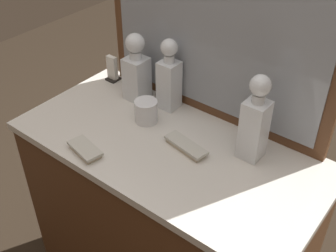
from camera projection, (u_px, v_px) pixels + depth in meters
name	position (u px, v px, depth m)	size (l,w,h in m)	color
dresser	(168.00, 231.00, 1.73)	(1.10, 0.54, 0.91)	brown
dresser_mirror	(216.00, 13.00, 1.39)	(0.91, 0.03, 0.79)	brown
crystal_decanter_front	(169.00, 81.00, 1.58)	(0.07, 0.07, 0.28)	white
crystal_decanter_far_left	(254.00, 126.00, 1.34)	(0.08, 0.08, 0.31)	white
crystal_decanter_left	(137.00, 73.00, 1.64)	(0.08, 0.08, 0.28)	white
crystal_tumbler_left	(146.00, 112.00, 1.55)	(0.08, 0.08, 0.09)	white
silver_brush_far_left	(186.00, 146.00, 1.44)	(0.17, 0.08, 0.02)	#B7A88C
silver_brush_rear	(85.00, 150.00, 1.42)	(0.14, 0.09, 0.02)	#B7A88C
napkin_holder	(112.00, 70.00, 1.79)	(0.05, 0.05, 0.11)	black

